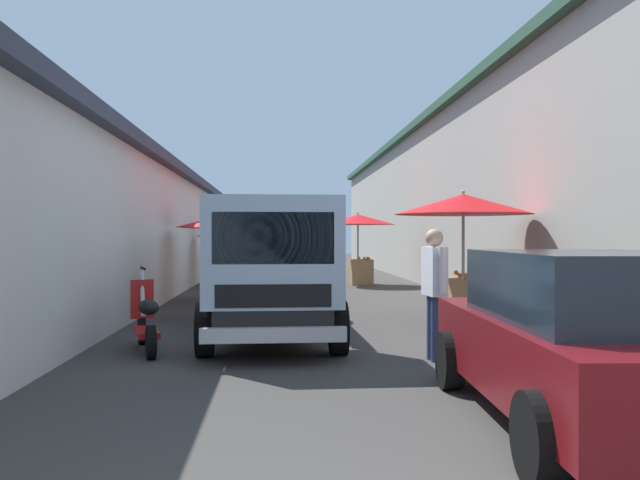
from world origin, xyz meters
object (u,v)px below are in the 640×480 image
object	(u,v)px
fruit_stall_far_right	(464,219)
delivery_truck	(271,274)
hatchback_car	(588,338)
parked_scooter	(146,319)
fruit_stall_near_left	(233,229)
fruit_stall_near_right	(359,231)
vendor_by_crates	(434,284)
fruit_stall_far_left	(237,234)
fruit_stall_mid_lane	(243,233)

from	to	relation	value
fruit_stall_far_right	delivery_truck	size ratio (longest dim) A/B	0.51
hatchback_car	parked_scooter	world-z (taller)	hatchback_car
fruit_stall_near_left	fruit_stall_near_right	world-z (taller)	fruit_stall_near_right
delivery_truck	vendor_by_crates	world-z (taller)	delivery_truck
fruit_stall_near_left	delivery_truck	world-z (taller)	fruit_stall_near_left
delivery_truck	fruit_stall_far_right	bearing A→B (deg)	-53.01
fruit_stall_far_left	fruit_stall_near_left	size ratio (longest dim) A/B	0.92
fruit_stall_far_right	fruit_stall_mid_lane	distance (m)	4.24
fruit_stall_near_right	vendor_by_crates	bearing A→B (deg)	177.22
fruit_stall_far_right	parked_scooter	world-z (taller)	fruit_stall_far_right
delivery_truck	fruit_stall_near_left	bearing A→B (deg)	8.05
fruit_stall_near_left	vendor_by_crates	bearing A→B (deg)	-159.40
fruit_stall_far_left	fruit_stall_far_right	bearing A→B (deg)	-152.83
fruit_stall_far_right	fruit_stall_far_left	bearing A→B (deg)	27.17
fruit_stall_far_left	parked_scooter	world-z (taller)	fruit_stall_far_left
fruit_stall_far_left	parked_scooter	xyz separation A→B (m)	(-12.01, 0.52, -1.21)
hatchback_car	fruit_stall_far_right	bearing A→B (deg)	-7.20
fruit_stall_far_left	fruit_stall_far_right	size ratio (longest dim) A/B	1.03
hatchback_car	fruit_stall_mid_lane	bearing A→B (deg)	22.56
fruit_stall_near_right	hatchback_car	bearing A→B (deg)	179.82
fruit_stall_far_right	parked_scooter	size ratio (longest dim) A/B	1.53
fruit_stall_near_right	parked_scooter	world-z (taller)	fruit_stall_near_right
fruit_stall_far_right	fruit_stall_near_right	xyz separation A→B (m)	(9.38, 0.80, -0.16)
fruit_stall_far_left	fruit_stall_near_left	world-z (taller)	fruit_stall_near_left
fruit_stall_near_left	parked_scooter	xyz separation A→B (m)	(-7.20, 0.72, -1.29)
parked_scooter	hatchback_car	bearing A→B (deg)	-131.83
fruit_stall_mid_lane	fruit_stall_near_left	bearing A→B (deg)	6.97
fruit_stall_far_left	delivery_truck	world-z (taller)	fruit_stall_far_left
fruit_stall_far_right	delivery_truck	xyz separation A→B (m)	(-2.65, 3.51, -0.86)
fruit_stall_near_left	delivery_truck	xyz separation A→B (m)	(-7.00, -0.99, -0.70)
fruit_stall_far_left	fruit_stall_near_right	world-z (taller)	fruit_stall_near_right
fruit_stall_near_left	fruit_stall_far_right	size ratio (longest dim) A/B	1.12
fruit_stall_near_right	hatchback_car	size ratio (longest dim) A/B	0.60
fruit_stall_near_left	fruit_stall_near_right	xyz separation A→B (m)	(5.02, -3.70, -0.01)
fruit_stall_near_left	hatchback_car	xyz separation A→B (m)	(-11.12, -3.65, -1.01)
fruit_stall_far_left	hatchback_car	size ratio (longest dim) A/B	0.66
fruit_stall_near_left	fruit_stall_mid_lane	bearing A→B (deg)	-173.03
fruit_stall_near_right	hatchback_car	xyz separation A→B (m)	(-16.14, 0.05, -0.99)
delivery_truck	parked_scooter	distance (m)	1.82
fruit_stall_near_left	parked_scooter	world-z (taller)	fruit_stall_near_left
vendor_by_crates	fruit_stall_near_left	bearing A→B (deg)	20.60
fruit_stall_far_left	fruit_stall_mid_lane	world-z (taller)	fruit_stall_mid_lane
hatchback_car	vendor_by_crates	xyz separation A→B (m)	(2.97, 0.59, 0.23)
fruit_stall_mid_lane	vendor_by_crates	xyz separation A→B (m)	(-4.84, -2.66, -0.66)
hatchback_car	parked_scooter	bearing A→B (deg)	48.17
fruit_stall_far_right	fruit_stall_mid_lane	bearing A→B (deg)	75.62
fruit_stall_mid_lane	parked_scooter	world-z (taller)	fruit_stall_mid_lane
fruit_stall_near_left	hatchback_car	distance (m)	11.74
fruit_stall_mid_lane	parked_scooter	distance (m)	4.23
fruit_stall_mid_lane	hatchback_car	bearing A→B (deg)	-157.44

